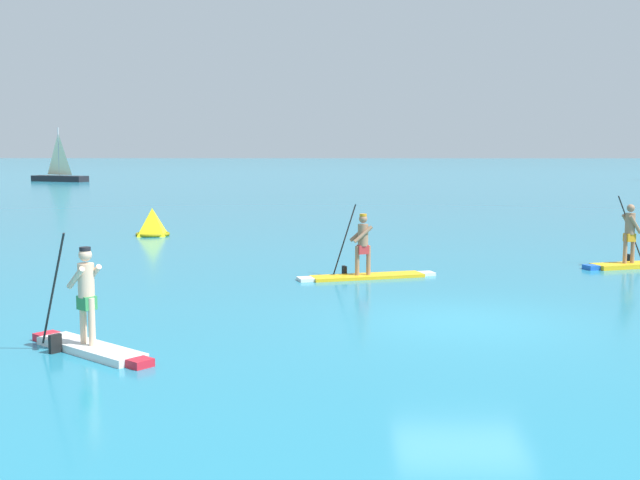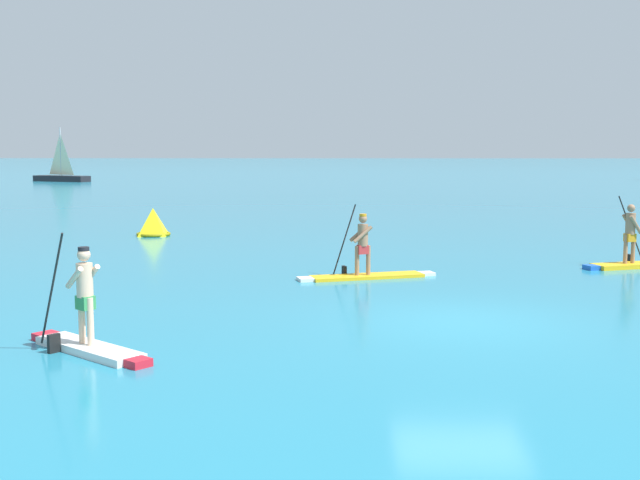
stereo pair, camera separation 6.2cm
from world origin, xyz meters
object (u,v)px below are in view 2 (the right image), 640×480
Objects in this scene: paddleboarder_near_left at (86,329)px; paddleboarder_mid_center at (365,264)px; race_marker_buoy at (153,224)px; sailboat_left_horizon at (62,175)px; paddleboarder_far_right at (635,255)px.

paddleboarder_near_left is 0.69× the size of paddleboarder_mid_center.
paddleboarder_mid_center is at bearing -51.37° from race_marker_buoy.
sailboat_left_horizon reaches higher than paddleboarder_mid_center.
paddleboarder_near_left reaches higher than race_marker_buoy.
paddleboarder_near_left is 17.07m from race_marker_buoy.
paddleboarder_mid_center is 1.13× the size of paddleboarder_far_right.
paddleboarder_far_right is at bearing 177.50° from paddleboarder_mid_center.
paddleboarder_mid_center is at bearing 176.40° from paddleboarder_far_right.
sailboat_left_horizon is (-27.17, 55.76, 0.31)m from paddleboarder_mid_center.
paddleboarder_mid_center is (4.70, 7.39, -0.03)m from paddleboarder_near_left.
sailboat_left_horizon reaches higher than race_marker_buoy.
race_marker_buoy is at bearing -44.47° from sailboat_left_horizon.
paddleboarder_near_left reaches higher than paddleboarder_far_right.
paddleboarder_far_right is at bearing -34.66° from sailboat_left_horizon.
sailboat_left_horizon is at bearing 112.96° from race_marker_buoy.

